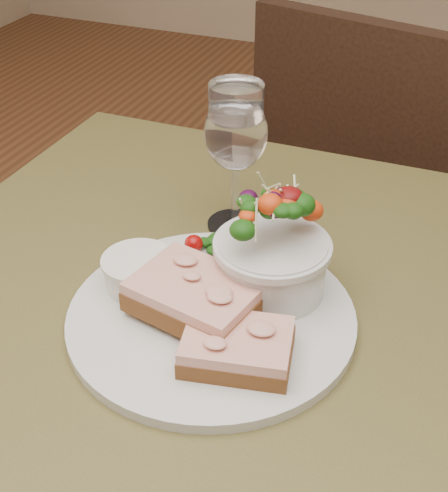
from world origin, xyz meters
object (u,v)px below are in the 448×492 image
at_px(salad_bowl, 273,244).
at_px(wine_glass, 236,138).
at_px(cafe_table, 229,376).
at_px(sandwich_back, 196,295).
at_px(chair_far, 372,272).
at_px(ramekin, 139,270).
at_px(dinner_plate, 211,317).
at_px(sandwich_front, 237,347).

bearing_deg(salad_bowl, wine_glass, 126.35).
bearing_deg(cafe_table, sandwich_back, -124.60).
distance_m(chair_far, sandwich_back, 0.93).
distance_m(cafe_table, ramekin, 0.17).
bearing_deg(ramekin, wine_glass, 74.36).
relative_size(sandwich_back, ramekin, 1.95).
distance_m(dinner_plate, salad_bowl, 0.10).
bearing_deg(sandwich_front, wine_glass, 100.40).
xyz_separation_m(cafe_table, ramekin, (-0.10, -0.01, 0.13)).
bearing_deg(ramekin, dinner_plate, -8.57).
xyz_separation_m(chair_far, wine_glass, (-0.11, -0.59, 0.58)).
relative_size(dinner_plate, sandwich_front, 2.59).
distance_m(chair_far, dinner_plate, 0.90).
relative_size(cafe_table, wine_glass, 4.57).
height_order(cafe_table, chair_far, chair_far).
distance_m(dinner_plate, sandwich_back, 0.03).
distance_m(cafe_table, salad_bowl, 0.18).
distance_m(ramekin, wine_glass, 0.20).
bearing_deg(salad_bowl, cafe_table, -133.24).
bearing_deg(sandwich_back, sandwich_front, -24.52).
distance_m(sandwich_front, salad_bowl, 0.12).
distance_m(cafe_table, dinner_plate, 0.11).
height_order(ramekin, salad_bowl, salad_bowl).
bearing_deg(chair_far, wine_glass, 94.36).
height_order(dinner_plate, sandwich_back, sandwich_back).
relative_size(sandwich_front, salad_bowl, 0.92).
bearing_deg(salad_bowl, dinner_plate, -125.37).
height_order(sandwich_front, wine_glass, wine_glass).
height_order(dinner_plate, wine_glass, wine_glass).
bearing_deg(sandwich_front, dinner_plate, 121.43).
distance_m(sandwich_back, ramekin, 0.08).
distance_m(dinner_plate, ramekin, 0.10).
xyz_separation_m(sandwich_front, sandwich_back, (-0.06, 0.05, 0.01)).
distance_m(cafe_table, wine_glass, 0.28).
relative_size(cafe_table, dinner_plate, 2.65).
height_order(ramekin, wine_glass, wine_glass).
relative_size(sandwich_front, sandwich_back, 0.81).
bearing_deg(sandwich_back, salad_bowl, 62.41).
height_order(cafe_table, ramekin, ramekin).
bearing_deg(sandwich_back, cafe_table, 67.19).
relative_size(ramekin, salad_bowl, 0.58).
height_order(chair_far, ramekin, chair_far).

